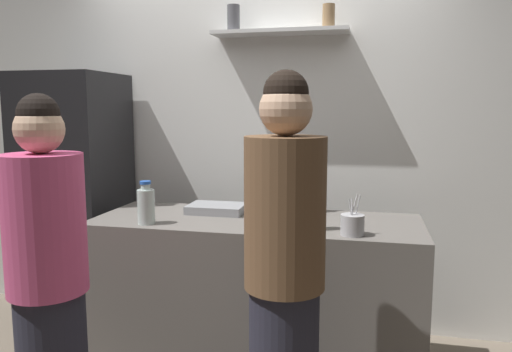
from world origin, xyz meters
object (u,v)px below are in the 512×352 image
refrigerator (76,202)px  baking_pan (217,208)px  person_pink_top (48,284)px  wine_bottle_amber_glass (315,194)px  utensil_holder (352,225)px  person_brown_jacket (284,277)px  water_bottle_plastic (146,205)px  wine_bottle_green_glass (314,209)px

refrigerator → baking_pan: 1.13m
person_pink_top → wine_bottle_amber_glass: bearing=4.3°
utensil_holder → refrigerator: bearing=162.8°
refrigerator → person_brown_jacket: 1.99m
baking_pan → refrigerator: bearing=168.4°
wine_bottle_amber_glass → person_brown_jacket: person_brown_jacket is taller
water_bottle_plastic → wine_bottle_amber_glass: bearing=31.2°
refrigerator → wine_bottle_green_glass: bearing=-16.9°
person_pink_top → person_brown_jacket: person_brown_jacket is taller
utensil_holder → water_bottle_plastic: bearing=180.0°
baking_pan → water_bottle_plastic: bearing=-127.9°
baking_pan → person_pink_top: person_pink_top is taller
wine_bottle_green_glass → water_bottle_plastic: bearing=-175.4°
baking_pan → wine_bottle_green_glass: wine_bottle_green_glass is taller
wine_bottle_amber_glass → utensil_holder: bearing=-65.6°
water_bottle_plastic → person_pink_top: size_ratio=0.15×
water_bottle_plastic → utensil_holder: bearing=-0.0°
refrigerator → person_pink_top: 1.41m
wine_bottle_green_glass → water_bottle_plastic: 0.92m
wine_bottle_green_glass → wine_bottle_amber_glass: (-0.04, 0.46, -0.00)m
person_pink_top → person_brown_jacket: 1.03m
refrigerator → utensil_holder: size_ratio=8.58×
baking_pan → wine_bottle_amber_glass: bearing=15.1°
wine_bottle_green_glass → refrigerator: bearing=163.1°
wine_bottle_green_glass → person_brown_jacket: bearing=-96.7°
utensil_holder → person_pink_top: person_pink_top is taller
wine_bottle_amber_glass → person_pink_top: 1.58m
wine_bottle_amber_glass → baking_pan: bearing=-164.9°
baking_pan → wine_bottle_amber_glass: wine_bottle_amber_glass is taller
water_bottle_plastic → person_brown_jacket: size_ratio=0.14×
baking_pan → water_bottle_plastic: size_ratio=1.43×
wine_bottle_green_glass → person_brown_jacket: 0.59m
refrigerator → water_bottle_plastic: size_ratio=7.50×
utensil_holder → wine_bottle_green_glass: size_ratio=0.70×
water_bottle_plastic → person_brown_jacket: person_brown_jacket is taller
refrigerator → wine_bottle_amber_glass: size_ratio=5.93×
utensil_holder → wine_bottle_amber_glass: 0.58m
person_brown_jacket → person_pink_top: bearing=-161.7°
utensil_holder → water_bottle_plastic: size_ratio=0.87×
wine_bottle_amber_glass → person_brown_jacket: 1.02m
wine_bottle_green_glass → wine_bottle_amber_glass: wine_bottle_amber_glass is taller
refrigerator → utensil_holder: bearing=-17.2°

